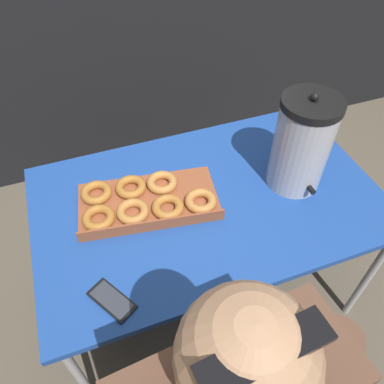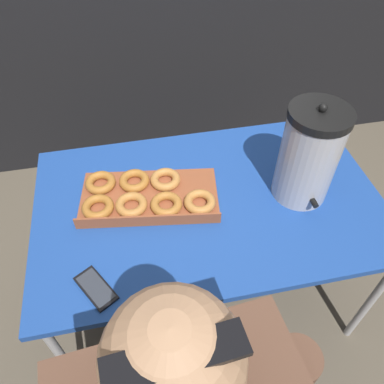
{
  "view_description": "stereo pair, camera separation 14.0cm",
  "coord_description": "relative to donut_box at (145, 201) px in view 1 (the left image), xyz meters",
  "views": [
    {
      "loc": [
        -0.39,
        -0.89,
        1.8
      ],
      "look_at": [
        -0.07,
        0.0,
        0.77
      ],
      "focal_mm": 35.0,
      "sensor_mm": 36.0,
      "label": 1
    },
    {
      "loc": [
        -0.26,
        -0.93,
        1.8
      ],
      "look_at": [
        -0.07,
        0.0,
        0.77
      ],
      "focal_mm": 35.0,
      "sensor_mm": 36.0,
      "label": 2
    }
  ],
  "objects": [
    {
      "name": "cell_phone",
      "position": [
        -0.2,
        -0.35,
        -0.02
      ],
      "size": [
        0.14,
        0.17,
        0.01
      ],
      "rotation": [
        0.0,
        0.0,
        0.55
      ],
      "color": "black",
      "rests_on": "folding_table"
    },
    {
      "name": "coffee_urn",
      "position": [
        0.6,
        -0.08,
        0.17
      ],
      "size": [
        0.22,
        0.25,
        0.41
      ],
      "color": "#B7B7BC",
      "rests_on": "folding_table"
    },
    {
      "name": "folding_table",
      "position": [
        0.24,
        -0.05,
        -0.07
      ],
      "size": [
        1.34,
        0.83,
        0.71
      ],
      "color": "#1E479E",
      "rests_on": "ground"
    },
    {
      "name": "donut_box",
      "position": [
        0.0,
        0.0,
        0.0
      ],
      "size": [
        0.56,
        0.35,
        0.05
      ],
      "rotation": [
        0.0,
        0.0,
        -0.15
      ],
      "color": "brown",
      "rests_on": "folding_table"
    },
    {
      "name": "ground_plane",
      "position": [
        0.24,
        -0.05,
        -0.73
      ],
      "size": [
        12.0,
        12.0,
        0.0
      ],
      "primitive_type": "plane",
      "color": "brown"
    }
  ]
}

